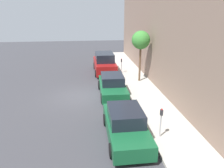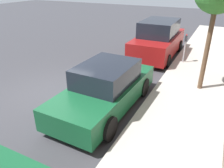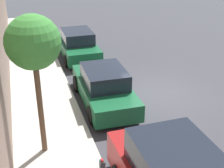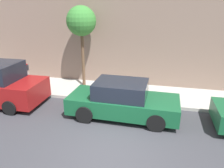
% 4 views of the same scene
% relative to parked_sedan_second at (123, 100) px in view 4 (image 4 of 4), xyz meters
% --- Properties ---
extents(ground_plane, '(60.00, 60.00, 0.00)m').
position_rel_parked_sedan_second_xyz_m(ground_plane, '(-2.38, -0.03, -0.72)').
color(ground_plane, '#38383D').
extents(sidewalk, '(2.55, 32.00, 0.15)m').
position_rel_parked_sedan_second_xyz_m(sidewalk, '(2.40, -0.03, -0.65)').
color(sidewalk, '#B2ADA3').
rests_on(sidewalk, ground_plane).
extents(parked_sedan_second, '(1.92, 4.54, 1.54)m').
position_rel_parked_sedan_second_xyz_m(parked_sedan_second, '(0.00, 0.00, 0.00)').
color(parked_sedan_second, '#14512D').
rests_on(parked_sedan_second, ground_plane).
extents(parking_meter_far, '(0.11, 0.15, 1.41)m').
position_rel_parked_sedan_second_xyz_m(parking_meter_far, '(1.57, 5.36, 0.29)').
color(parking_meter_far, '#ADADB2').
rests_on(parking_meter_far, sidewalk).
extents(street_tree, '(1.52, 1.52, 4.28)m').
position_rel_parked_sedan_second_xyz_m(street_tree, '(2.71, 2.67, 2.90)').
color(street_tree, brown).
rests_on(street_tree, sidewalk).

